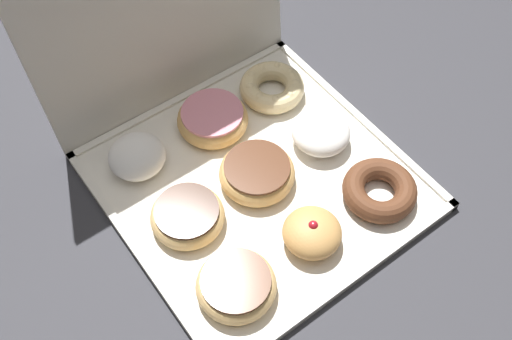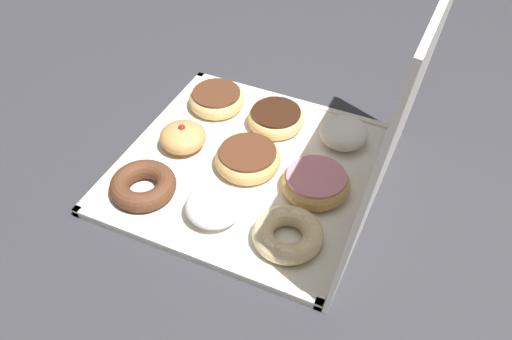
# 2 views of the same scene
# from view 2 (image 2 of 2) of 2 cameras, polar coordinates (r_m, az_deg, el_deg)

# --- Properties ---
(ground_plane) EXTENTS (3.00, 3.00, 0.00)m
(ground_plane) POSITION_cam_2_polar(r_m,az_deg,el_deg) (0.98, -0.84, -0.09)
(ground_plane) COLOR #333338
(donut_box) EXTENTS (0.43, 0.43, 0.01)m
(donut_box) POSITION_cam_2_polar(r_m,az_deg,el_deg) (0.97, -0.84, 0.14)
(donut_box) COLOR silver
(donut_box) RESTS_ON ground
(box_lid_open) EXTENTS (0.43, 0.05, 0.43)m
(box_lid_open) POSITION_cam_2_polar(r_m,az_deg,el_deg) (0.79, 15.12, 5.98)
(box_lid_open) COLOR silver
(box_lid_open) RESTS_ON ground
(chocolate_frosted_donut_0) EXTENTS (0.11, 0.11, 0.04)m
(chocolate_frosted_donut_0) POSITION_cam_2_polar(r_m,az_deg,el_deg) (1.09, -4.08, 7.29)
(chocolate_frosted_donut_0) COLOR #E5B770
(chocolate_frosted_donut_0) RESTS_ON donut_box
(jelly_filled_donut_1) EXTENTS (0.08, 0.08, 0.05)m
(jelly_filled_donut_1) POSITION_cam_2_polar(r_m,az_deg,el_deg) (1.00, -7.53, 3.40)
(jelly_filled_donut_1) COLOR tan
(jelly_filled_donut_1) RESTS_ON donut_box
(chocolate_cake_ring_donut_2) EXTENTS (0.11, 0.11, 0.03)m
(chocolate_cake_ring_donut_2) POSITION_cam_2_polar(r_m,az_deg,el_deg) (0.93, -11.55, -1.56)
(chocolate_cake_ring_donut_2) COLOR #59331E
(chocolate_cake_ring_donut_2) RESTS_ON donut_box
(chocolate_frosted_donut_3) EXTENTS (0.11, 0.11, 0.03)m
(chocolate_frosted_donut_3) POSITION_cam_2_polar(r_m,az_deg,el_deg) (1.04, 2.12, 5.33)
(chocolate_frosted_donut_3) COLOR #E5B770
(chocolate_frosted_donut_3) RESTS_ON donut_box
(chocolate_frosted_donut_4) EXTENTS (0.11, 0.11, 0.04)m
(chocolate_frosted_donut_4) POSITION_cam_2_polar(r_m,az_deg,el_deg) (0.95, -0.79, 1.00)
(chocolate_frosted_donut_4) COLOR tan
(chocolate_frosted_donut_4) RESTS_ON donut_box
(powdered_filled_donut_5) EXTENTS (0.09, 0.09, 0.05)m
(powdered_filled_donut_5) POSITION_cam_2_polar(r_m,az_deg,el_deg) (0.87, -4.16, -3.77)
(powdered_filled_donut_5) COLOR white
(powdered_filled_donut_5) RESTS_ON donut_box
(powdered_filled_donut_6) EXTENTS (0.09, 0.09, 0.05)m
(powdered_filled_donut_6) POSITION_cam_2_polar(r_m,az_deg,el_deg) (1.01, 9.02, 3.81)
(powdered_filled_donut_6) COLOR white
(powdered_filled_donut_6) RESTS_ON donut_box
(pink_frosted_donut_7) EXTENTS (0.11, 0.11, 0.04)m
(pink_frosted_donut_7) POSITION_cam_2_polar(r_m,az_deg,el_deg) (0.92, 6.17, -1.31)
(pink_frosted_donut_7) COLOR tan
(pink_frosted_donut_7) RESTS_ON donut_box
(cruller_donut_8) EXTENTS (0.11, 0.11, 0.03)m
(cruller_donut_8) POSITION_cam_2_polar(r_m,az_deg,el_deg) (0.84, 3.30, -6.60)
(cruller_donut_8) COLOR beige
(cruller_donut_8) RESTS_ON donut_box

